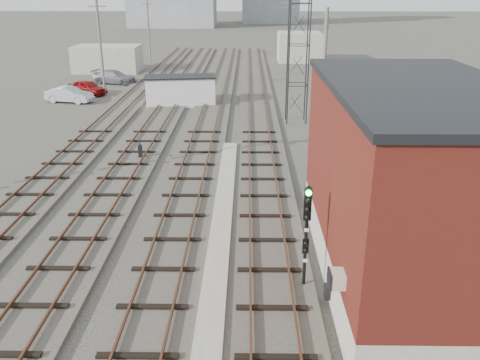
{
  "coord_description": "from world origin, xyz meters",
  "views": [
    {
      "loc": [
        1.65,
        -4.82,
        10.26
      ],
      "look_at": [
        1.33,
        16.13,
        2.2
      ],
      "focal_mm": 38.0,
      "sensor_mm": 36.0,
      "label": 1
    }
  ],
  "objects_px": {
    "switch_stand": "(140,151)",
    "car_silver": "(69,95)",
    "signal_mast": "(306,231)",
    "car_grey": "(114,77)",
    "site_trailer": "(180,91)",
    "car_red": "(87,87)"
  },
  "relations": [
    {
      "from": "site_trailer",
      "to": "switch_stand",
      "type": "bearing_deg",
      "value": -100.47
    },
    {
      "from": "car_silver",
      "to": "car_grey",
      "type": "bearing_deg",
      "value": 2.4
    },
    {
      "from": "site_trailer",
      "to": "car_red",
      "type": "relative_size",
      "value": 1.58
    },
    {
      "from": "switch_stand",
      "to": "car_grey",
      "type": "relative_size",
      "value": 0.23
    },
    {
      "from": "site_trailer",
      "to": "car_grey",
      "type": "height_order",
      "value": "site_trailer"
    },
    {
      "from": "car_silver",
      "to": "car_grey",
      "type": "height_order",
      "value": "car_grey"
    },
    {
      "from": "car_silver",
      "to": "car_grey",
      "type": "distance_m",
      "value": 9.89
    },
    {
      "from": "signal_mast",
      "to": "car_silver",
      "type": "distance_m",
      "value": 36.19
    },
    {
      "from": "signal_mast",
      "to": "switch_stand",
      "type": "xyz_separation_m",
      "value": [
        -8.75,
        14.4,
        -1.79
      ]
    },
    {
      "from": "signal_mast",
      "to": "car_red",
      "type": "distance_m",
      "value": 39.06
    },
    {
      "from": "signal_mast",
      "to": "car_silver",
      "type": "bearing_deg",
      "value": 121.08
    },
    {
      "from": "switch_stand",
      "to": "car_silver",
      "type": "distance_m",
      "value": 19.31
    },
    {
      "from": "switch_stand",
      "to": "signal_mast",
      "type": "bearing_deg",
      "value": -67.46
    },
    {
      "from": "car_grey",
      "to": "signal_mast",
      "type": "bearing_deg",
      "value": -141.18
    },
    {
      "from": "car_grey",
      "to": "car_red",
      "type": "bearing_deg",
      "value": -174.68
    },
    {
      "from": "switch_stand",
      "to": "car_silver",
      "type": "height_order",
      "value": "car_silver"
    },
    {
      "from": "car_silver",
      "to": "signal_mast",
      "type": "bearing_deg",
      "value": -136.06
    },
    {
      "from": "switch_stand",
      "to": "site_trailer",
      "type": "distance_m",
      "value": 15.57
    },
    {
      "from": "signal_mast",
      "to": "car_grey",
      "type": "height_order",
      "value": "signal_mast"
    },
    {
      "from": "car_grey",
      "to": "site_trailer",
      "type": "bearing_deg",
      "value": -124.61
    },
    {
      "from": "switch_stand",
      "to": "car_silver",
      "type": "bearing_deg",
      "value": 112.18
    },
    {
      "from": "site_trailer",
      "to": "car_silver",
      "type": "height_order",
      "value": "site_trailer"
    }
  ]
}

